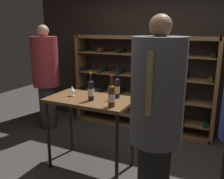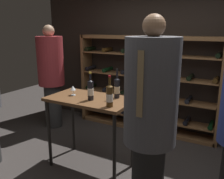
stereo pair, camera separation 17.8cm
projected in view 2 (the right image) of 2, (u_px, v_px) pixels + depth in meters
The scene contains 10 objects.
ground_plane at pixel (120, 179), 3.09m from camera, with size 9.66×9.66×0.00m, color #383330.
back_wall at pixel (167, 59), 4.31m from camera, with size 5.25×0.10×2.66m, color black.
wine_rack at pixel (144, 84), 4.41m from camera, with size 2.63×0.32×1.74m.
tasting_table at pixel (90, 107), 3.17m from camera, with size 1.11×0.63×0.99m.
person_guest_plum_blouse at pixel (51, 73), 4.51m from camera, with size 0.48×0.48×1.92m.
person_guest_khaki at pixel (150, 117), 2.14m from camera, with size 0.47×0.48×1.99m.
wine_bottle_black_capsule at pixel (110, 95), 2.76m from camera, with size 0.08×0.08×0.37m.
wine_bottle_green_slim at pixel (91, 90), 3.02m from camera, with size 0.08×0.08×0.36m.
wine_bottle_amber_reserve at pixel (117, 88), 3.11m from camera, with size 0.07×0.07×0.38m.
wine_glass_stemmed_right at pixel (73, 88), 3.24m from camera, with size 0.08×0.08×0.13m.
Camera 2 is at (1.21, -2.43, 1.88)m, focal length 38.73 mm.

